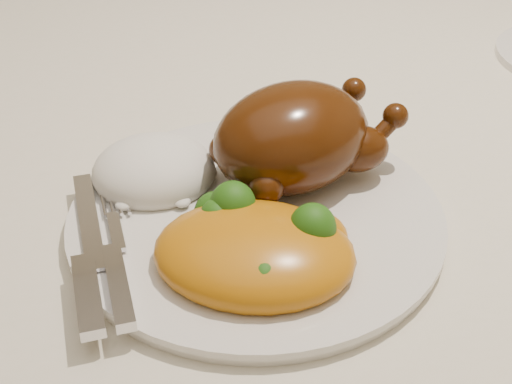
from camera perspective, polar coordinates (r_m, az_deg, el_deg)
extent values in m
cube|color=brown|center=(0.73, 4.18, 3.70)|extent=(1.60, 0.90, 0.04)
cube|color=beige|center=(0.72, 4.26, 5.32)|extent=(1.72, 1.02, 0.01)
cube|color=beige|center=(1.21, -2.03, 13.74)|extent=(1.72, 0.01, 0.18)
cylinder|color=silver|center=(0.57, 0.00, -2.14)|extent=(0.35, 0.35, 0.01)
ellipsoid|color=#482007|center=(0.59, 2.88, 4.39)|extent=(0.17, 0.15, 0.09)
ellipsoid|color=#482007|center=(0.57, 2.07, 5.76)|extent=(0.08, 0.07, 0.04)
ellipsoid|color=#482007|center=(0.60, 8.16, 3.44)|extent=(0.05, 0.04, 0.04)
sphere|color=#482007|center=(0.61, 11.10, 6.00)|extent=(0.02, 0.02, 0.02)
ellipsoid|color=#482007|center=(0.64, 5.01, 5.73)|extent=(0.05, 0.04, 0.04)
sphere|color=#482007|center=(0.65, 7.84, 8.11)|extent=(0.02, 0.02, 0.02)
sphere|color=#482007|center=(0.55, 0.85, 0.41)|extent=(0.03, 0.03, 0.03)
sphere|color=#482007|center=(0.60, -2.47, 3.40)|extent=(0.03, 0.03, 0.03)
ellipsoid|color=white|center=(0.61, -8.15, 1.63)|extent=(0.11, 0.10, 0.05)
ellipsoid|color=#C5720C|center=(0.51, -0.14, -4.96)|extent=(0.18, 0.15, 0.05)
ellipsoid|color=#C5720C|center=(0.53, 3.80, -3.64)|extent=(0.07, 0.06, 0.03)
ellipsoid|color=#15400A|center=(0.53, -3.11, -1.87)|extent=(0.03, 0.03, 0.02)
ellipsoid|color=#15400A|center=(0.49, 0.65, -7.07)|extent=(0.03, 0.03, 0.03)
ellipsoid|color=#15400A|center=(0.53, -1.87, -1.03)|extent=(0.04, 0.04, 0.04)
ellipsoid|color=#15400A|center=(0.55, -3.17, -1.64)|extent=(0.03, 0.03, 0.03)
ellipsoid|color=#15400A|center=(0.51, 4.53, -2.92)|extent=(0.04, 0.04, 0.04)
ellipsoid|color=#15400A|center=(0.52, -4.90, -3.92)|extent=(0.03, 0.03, 0.03)
cube|color=silver|center=(0.57, -13.25, -2.14)|extent=(0.03, 0.13, 0.00)
cube|color=silver|center=(0.50, -13.30, -8.01)|extent=(0.02, 0.08, 0.01)
cube|color=silver|center=(0.50, -10.95, -7.38)|extent=(0.02, 0.08, 0.01)
cube|color=silver|center=(0.57, -11.19, -1.84)|extent=(0.02, 0.09, 0.00)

